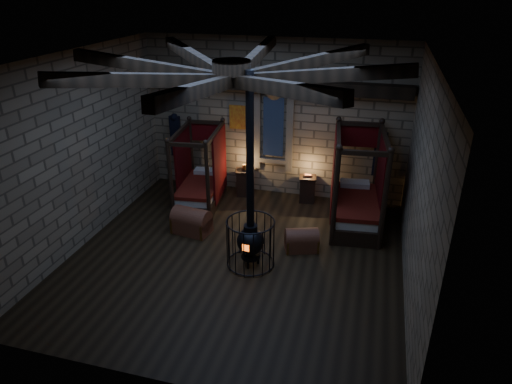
% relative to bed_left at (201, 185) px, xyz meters
% --- Properties ---
extents(room, '(7.02, 7.02, 4.29)m').
position_rel_bed_left_xyz_m(room, '(1.69, -2.22, 3.24)').
color(room, black).
rests_on(room, ground).
extents(bed_left, '(1.24, 2.05, 2.03)m').
position_rel_bed_left_xyz_m(bed_left, '(0.00, 0.00, 0.00)').
color(bed_left, black).
rests_on(bed_left, ground).
extents(bed_right, '(1.38, 2.30, 2.29)m').
position_rel_bed_left_xyz_m(bed_right, '(4.04, -0.07, 0.07)').
color(bed_right, black).
rests_on(bed_right, ground).
extents(trunk_left, '(0.94, 0.68, 0.64)m').
position_rel_bed_left_xyz_m(trunk_left, '(0.36, -1.55, -0.22)').
color(trunk_left, brown).
rests_on(trunk_left, ground).
extents(trunk_right, '(0.82, 0.66, 0.53)m').
position_rel_bed_left_xyz_m(trunk_right, '(3.01, -1.63, -0.27)').
color(trunk_right, brown).
rests_on(trunk_right, ground).
extents(nightstand_left, '(0.55, 0.54, 0.90)m').
position_rel_bed_left_xyz_m(nightstand_left, '(0.98, 0.78, -0.12)').
color(nightstand_left, black).
rests_on(nightstand_left, ground).
extents(nightstand_right, '(0.50, 0.49, 0.77)m').
position_rel_bed_left_xyz_m(nightstand_right, '(2.73, 0.83, -0.14)').
color(nightstand_right, black).
rests_on(nightstand_right, ground).
extents(stove, '(1.01, 1.01, 4.05)m').
position_rel_bed_left_xyz_m(stove, '(2.07, -2.48, 0.12)').
color(stove, black).
rests_on(stove, ground).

